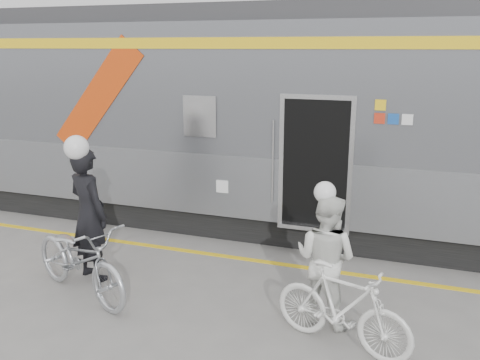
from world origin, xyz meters
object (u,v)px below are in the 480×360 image
at_px(woman, 326,259).
at_px(bicycle_right, 342,308).
at_px(man, 89,214).
at_px(bicycle_left, 80,259).

height_order(woman, bicycle_right, woman).
xyz_separation_m(man, bicycle_right, (3.82, -0.64, -0.50)).
bearing_deg(woman, man, 15.84).
relative_size(man, woman, 1.20).
distance_m(bicycle_left, woman, 3.37).
distance_m(man, bicycle_right, 3.91).
bearing_deg(man, woman, -158.81).
height_order(man, woman, man).
distance_m(man, woman, 3.53).
bearing_deg(bicycle_right, man, 97.80).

